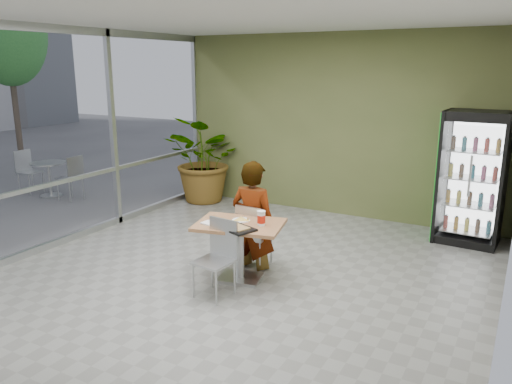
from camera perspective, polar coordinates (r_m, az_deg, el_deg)
ground at (r=6.35m, az=-2.85°, el=-10.29°), size 7.00×7.00×0.00m
room_envelope at (r=5.87m, az=-3.04°, el=4.07°), size 6.00×7.00×3.20m
storefront_frame at (r=7.86m, az=-22.04°, el=5.66°), size 0.10×7.00×3.20m
dining_table at (r=6.23m, az=-1.88°, el=-5.43°), size 1.20×0.96×0.75m
chair_far at (r=6.63m, az=-0.49°, el=-4.48°), size 0.39×0.39×0.86m
chair_near at (r=5.89m, az=-4.28°, el=-6.76°), size 0.44×0.44×0.90m
seated_woman at (r=6.64m, az=-0.32°, el=-3.82°), size 0.65×0.42×1.75m
pizza_plate at (r=6.25m, az=-1.71°, el=-3.15°), size 0.32×0.28×0.03m
soda_cup at (r=6.05m, az=0.61°, el=-3.03°), size 0.10×0.10×0.18m
napkin_stack at (r=6.16m, az=-5.46°, el=-3.54°), size 0.17×0.17×0.02m
cafeteria_tray at (r=5.92m, az=-2.15°, el=-4.21°), size 0.48×0.42×0.02m
beverage_fridge at (r=8.13m, az=23.45°, el=1.47°), size 0.95×0.75×2.00m
potted_plant at (r=9.81m, az=-5.69°, el=3.71°), size 1.87×1.74×1.70m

